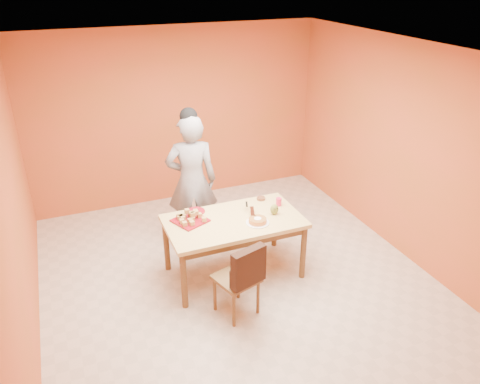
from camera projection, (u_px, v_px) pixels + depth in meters
name	position (u px, v px, depth m)	size (l,w,h in m)	color
floor	(238.00, 281.00, 5.68)	(5.00, 5.00, 0.00)	beige
ceiling	(237.00, 52.00, 4.49)	(5.00, 5.00, 0.00)	white
wall_back	(177.00, 117.00, 7.17)	(4.50, 4.50, 0.00)	#D15030
wall_left	(12.00, 218.00, 4.33)	(5.00, 5.00, 0.00)	#D15030
wall_right	(404.00, 152.00, 5.85)	(5.00, 5.00, 0.00)	#D15030
dining_table	(234.00, 226.00, 5.54)	(1.60, 0.90, 0.76)	#ECCD7B
dining_chair	(237.00, 277.00, 4.96)	(0.53, 0.59, 0.91)	brown
pastry_pile	(190.00, 216.00, 5.43)	(0.31, 0.31, 0.10)	tan
person	(192.00, 181.00, 6.10)	(0.66, 0.44, 1.82)	gray
pastry_platter	(190.00, 221.00, 5.45)	(0.34, 0.34, 0.02)	maroon
red_dinner_plate	(196.00, 211.00, 5.66)	(0.22, 0.22, 0.01)	maroon
white_cake_plate	(258.00, 223.00, 5.42)	(0.27, 0.27, 0.01)	white
sponge_cake	(258.00, 220.00, 5.40)	(0.21, 0.21, 0.05)	orange
cake_server	(252.00, 211.00, 5.54)	(0.04, 0.23, 0.01)	silver
egg_ornament	(274.00, 209.00, 5.58)	(0.10, 0.08, 0.13)	olive
magenta_glass	(279.00, 202.00, 5.79)	(0.07, 0.07, 0.10)	#D8204D
checker_tin	(261.00, 199.00, 5.95)	(0.11, 0.11, 0.03)	#3A1C10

